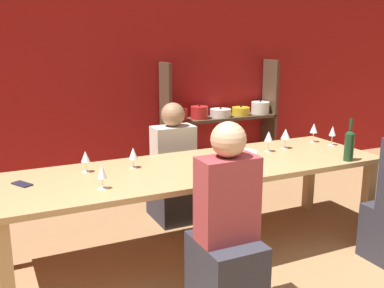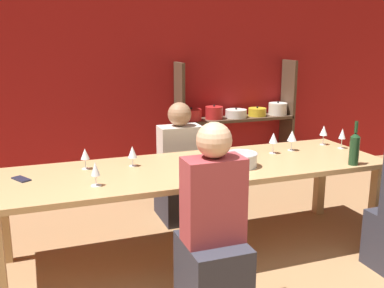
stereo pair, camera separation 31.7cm
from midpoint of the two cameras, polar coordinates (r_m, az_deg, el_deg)
wall_back_red at (r=5.14m, az=-11.06°, el=9.47°), size 8.80×0.06×2.70m
shelf_unit at (r=5.49m, az=1.86°, el=1.24°), size 1.47×0.30×1.41m
dining_table at (r=3.45m, az=-1.92°, el=-3.94°), size 2.99×0.91×0.73m
mixing_bowl at (r=3.43m, az=3.70°, el=-1.81°), size 0.25×0.25×0.11m
wine_bottle_green at (r=3.70m, az=17.06°, el=-0.07°), size 0.07×0.07×0.34m
wine_glass_white_a at (r=4.20m, az=15.38°, el=1.50°), size 0.06×0.06×0.18m
wine_glass_white_b at (r=3.38m, az=-16.02°, el=-1.66°), size 0.07×0.07×0.16m
wine_glass_red_a at (r=3.41m, az=-10.14°, el=-1.29°), size 0.07×0.07×0.16m
wine_glass_red_b at (r=2.98m, az=-14.36°, el=-3.56°), size 0.07×0.07×0.17m
wine_glass_white_c at (r=3.85m, az=7.40°, el=0.87°), size 0.07×0.07×0.18m
wine_glass_empty_a at (r=4.28m, az=13.19°, el=1.91°), size 0.07×0.07×0.18m
wine_glass_white_d at (r=3.99m, az=9.59°, el=1.19°), size 0.08×0.08×0.18m
cell_phone at (r=3.26m, az=-23.43°, el=-4.73°), size 0.13×0.17×0.01m
person_far_a at (r=4.22m, az=-4.51°, el=-4.19°), size 0.39×0.48×1.11m
person_near_b at (r=2.79m, az=1.07°, el=-12.73°), size 0.36×0.45×1.22m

